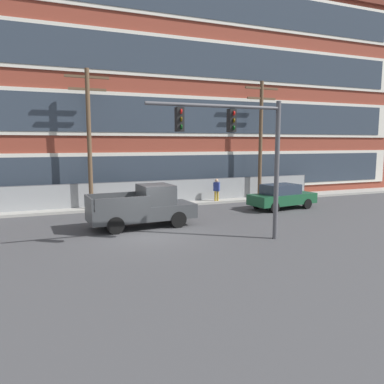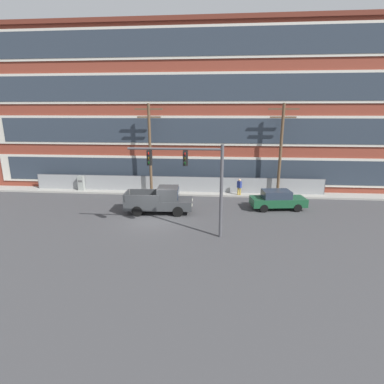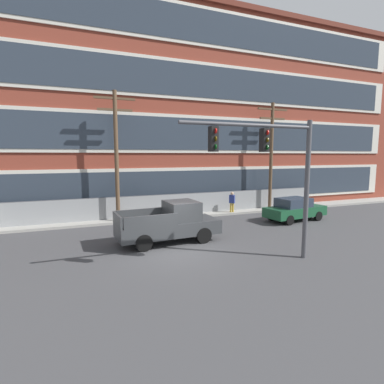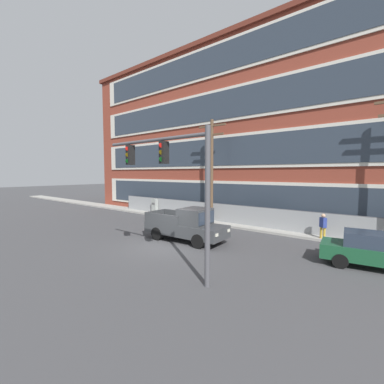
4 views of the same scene
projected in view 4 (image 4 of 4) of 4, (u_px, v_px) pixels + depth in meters
ground_plane at (164, 247)px, 14.48m from camera, size 160.00×160.00×0.00m
sidewalk_building_side at (233, 224)px, 20.38m from camera, size 80.00×1.86×0.16m
brick_mill_building at (300, 132)px, 23.15m from camera, size 45.48×12.22×15.77m
chain_link_fence at (240, 216)px, 20.06m from camera, size 28.11×0.06×1.65m
traffic_signal_mast at (173, 173)px, 10.17m from camera, size 5.79×0.43×5.84m
pickup_truck_dark_grey at (187, 225)px, 15.65m from camera, size 5.32×2.27×2.06m
sedan_dark_green at (376, 250)px, 11.15m from camera, size 4.54×2.26×1.56m
utility_pole_near_corner at (212, 167)px, 20.70m from camera, size 2.53×0.26×8.42m
electrical_cabinet at (155, 207)px, 25.72m from camera, size 0.57×0.45×1.59m
pedestrian_near_cabinet at (323, 225)px, 15.65m from camera, size 0.45×0.45×1.69m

